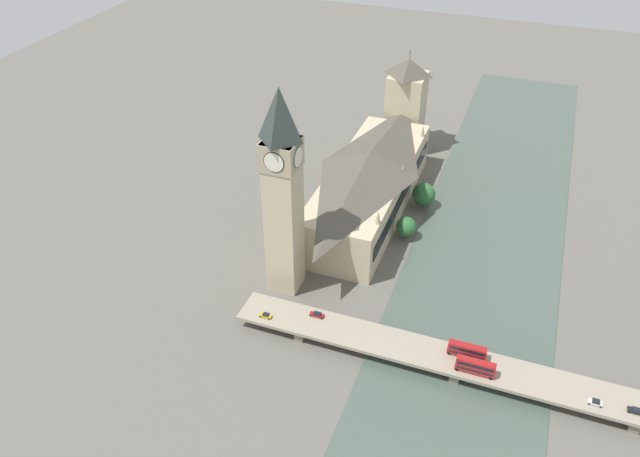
# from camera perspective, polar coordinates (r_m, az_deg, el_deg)

# --- Properties ---
(ground_plane) EXTENTS (600.00, 600.00, 0.00)m
(ground_plane) POSITION_cam_1_polar(r_m,az_deg,el_deg) (258.76, 7.63, 0.04)
(ground_plane) COLOR #605E56
(river_water) EXTENTS (56.57, 360.00, 0.30)m
(river_water) POSITION_cam_1_polar(r_m,az_deg,el_deg) (255.59, 15.08, -1.48)
(river_water) COLOR #47564C
(river_water) RESTS_ON ground_plane
(parliament_hall) EXTENTS (29.95, 95.55, 28.14)m
(parliament_hall) POSITION_cam_1_polar(r_m,az_deg,el_deg) (261.01, 4.51, 4.28)
(parliament_hall) COLOR #C1B28E
(parliament_hall) RESTS_ON ground_plane
(clock_tower) EXTENTS (11.91, 11.91, 76.44)m
(clock_tower) POSITION_cam_1_polar(r_m,az_deg,el_deg) (205.02, -3.44, 3.59)
(clock_tower) COLOR #C1B28E
(clock_tower) RESTS_ON ground_plane
(victoria_tower) EXTENTS (17.09, 17.09, 49.87)m
(victoria_tower) POSITION_cam_1_polar(r_m,az_deg,el_deg) (308.95, 7.84, 11.14)
(victoria_tower) COLOR #C1B28E
(victoria_tower) RESTS_ON ground_plane
(road_bridge) EXTENTS (145.14, 13.31, 5.06)m
(road_bridge) POSITION_cam_1_polar(r_m,az_deg,el_deg) (200.56, 12.50, -11.83)
(road_bridge) COLOR gray
(road_bridge) RESTS_ON ground_plane
(double_decker_bus_lead) EXTENTS (11.83, 2.56, 4.62)m
(double_decker_bus_lead) POSITION_cam_1_polar(r_m,az_deg,el_deg) (199.64, 13.29, -10.79)
(double_decker_bus_lead) COLOR red
(double_decker_bus_lead) RESTS_ON road_bridge
(double_decker_bus_mid) EXTENTS (11.84, 2.46, 4.93)m
(double_decker_bus_mid) POSITION_cam_1_polar(r_m,az_deg,el_deg) (195.47, 14.03, -12.12)
(double_decker_bus_mid) COLOR red
(double_decker_bus_mid) RESTS_ON road_bridge
(car_northbound_lead) EXTENTS (3.93, 1.86, 1.47)m
(car_northbound_lead) POSITION_cam_1_polar(r_m,az_deg,el_deg) (199.88, 23.87, -14.32)
(car_northbound_lead) COLOR silver
(car_northbound_lead) RESTS_ON road_bridge
(car_northbound_tail) EXTENTS (4.05, 1.80, 1.36)m
(car_northbound_tail) POSITION_cam_1_polar(r_m,az_deg,el_deg) (208.85, -4.99, -7.92)
(car_northbound_tail) COLOR gold
(car_northbound_tail) RESTS_ON road_bridge
(car_southbound_lead) EXTENTS (4.15, 1.86, 1.39)m
(car_southbound_lead) POSITION_cam_1_polar(r_m,az_deg,el_deg) (202.50, 26.89, -14.63)
(car_southbound_lead) COLOR black
(car_southbound_lead) RESTS_ON road_bridge
(car_southbound_mid) EXTENTS (4.71, 1.78, 1.52)m
(car_southbound_mid) POSITION_cam_1_polar(r_m,az_deg,el_deg) (208.26, -0.28, -7.88)
(car_southbound_mid) COLOR maroon
(car_southbound_mid) RESTS_ON road_bridge
(tree_embankment_near) EXTENTS (9.90, 9.90, 11.50)m
(tree_embankment_near) POSITION_cam_1_polar(r_m,az_deg,el_deg) (269.39, 9.46, 3.10)
(tree_embankment_near) COLOR brown
(tree_embankment_near) RESTS_ON ground_plane
(tree_embankment_mid) EXTENTS (8.20, 8.20, 9.81)m
(tree_embankment_mid) POSITION_cam_1_polar(r_m,az_deg,el_deg) (249.74, 7.88, 0.16)
(tree_embankment_mid) COLOR brown
(tree_embankment_mid) RESTS_ON ground_plane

